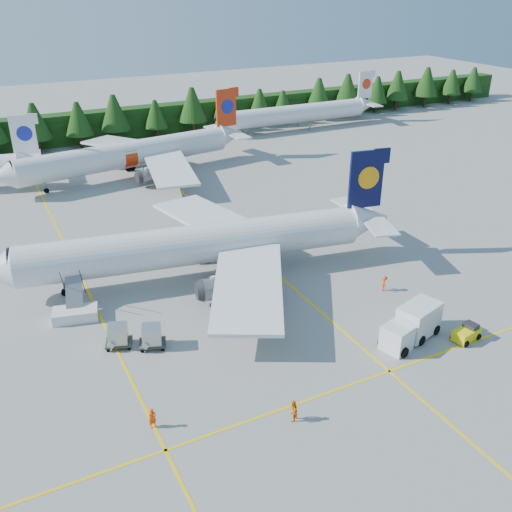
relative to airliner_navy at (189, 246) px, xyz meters
name	(u,v)px	position (x,y,z in m)	size (l,w,h in m)	color
ground	(293,353)	(3.08, -17.59, -3.85)	(320.00, 320.00, 0.00)	#969590
taxi_stripe_a	(87,290)	(-10.92, 2.41, -3.84)	(0.25, 120.00, 0.01)	yellow
taxi_stripe_b	(253,253)	(9.08, 2.41, -3.84)	(0.25, 120.00, 0.01)	yellow
taxi_stripe_cross	(330,392)	(3.08, -23.59, -3.84)	(80.00, 0.25, 0.01)	yellow
treeline_hedge	(90,127)	(3.08, 64.41, -0.85)	(220.00, 4.00, 6.00)	black
airliner_navy	(189,246)	(0.00, 0.00, 0.00)	(43.75, 35.72, 12.79)	silver
airliner_red	(123,156)	(2.91, 38.12, -0.10)	(42.70, 34.89, 12.47)	silver
airliner_far_right	(292,114)	(44.48, 54.06, -0.31)	(38.78, 4.06, 11.28)	silver
airstairs	(75,310)	(-13.08, -2.72, -3.01)	(4.67, 6.35, 3.85)	silver
service_truck	(411,325)	(13.75, -20.64, -2.27)	(7.01, 4.16, 3.19)	white
baggage_tug	(467,333)	(18.48, -22.97, -3.15)	(2.87, 1.88, 1.42)	yellow
uld_pair	(135,335)	(-9.20, -10.24, -2.61)	(5.53, 3.99, 1.83)	#353929
crew_a	(152,418)	(-10.98, -20.93, -2.99)	(0.62, 0.41, 1.71)	#FF3E05
crew_b	(293,411)	(-1.30, -25.01, -2.95)	(0.87, 0.68, 1.79)	#E76104
crew_c	(384,283)	(17.45, -12.17, -2.99)	(0.71, 0.48, 1.72)	#E24104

